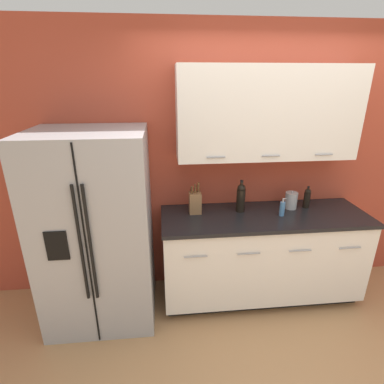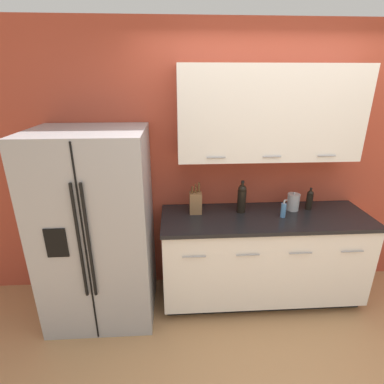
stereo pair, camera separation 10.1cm
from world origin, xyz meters
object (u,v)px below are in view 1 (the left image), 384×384
refrigerator (97,230)px  steel_canister (291,200)px  wine_bottle (241,197)px  oil_bottle (307,198)px  soap_dispenser (282,209)px  knife_block (195,202)px

refrigerator → steel_canister: bearing=5.8°
wine_bottle → oil_bottle: bearing=1.9°
soap_dispenser → steel_canister: (0.15, 0.15, 0.01)m
oil_bottle → knife_block: bearing=-179.0°
wine_bottle → oil_bottle: size_ratio=1.42×
refrigerator → oil_bottle: refrigerator is taller
steel_canister → soap_dispenser: bearing=-134.0°
soap_dispenser → steel_canister: size_ratio=0.96×
wine_bottle → refrigerator: bearing=-172.8°
wine_bottle → soap_dispenser: bearing=-20.7°
oil_bottle → steel_canister: 0.16m
knife_block → wine_bottle: bearing=-0.2°
wine_bottle → oil_bottle: 0.67m
refrigerator → soap_dispenser: size_ratio=10.10×
knife_block → oil_bottle: size_ratio=1.36×
refrigerator → oil_bottle: (1.98, 0.19, 0.15)m
refrigerator → soap_dispenser: refrigerator is taller
soap_dispenser → steel_canister: 0.22m
knife_block → soap_dispenser: 0.81m
refrigerator → knife_block: size_ratio=5.79×
refrigerator → soap_dispenser: 1.68m
refrigerator → steel_canister: size_ratio=9.73×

